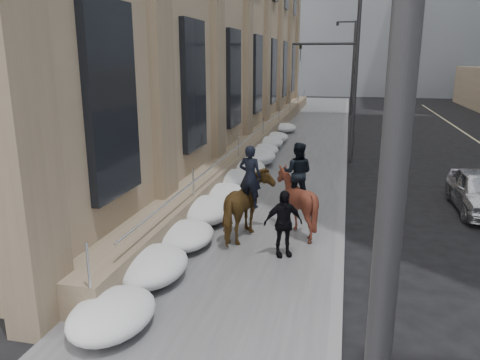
# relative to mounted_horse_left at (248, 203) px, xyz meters

# --- Properties ---
(ground) EXTENTS (140.00, 140.00, 0.00)m
(ground) POSITION_rel_mounted_horse_left_xyz_m (-0.10, -2.96, -1.12)
(ground) COLOR black
(ground) RESTS_ON ground
(sidewalk) EXTENTS (5.00, 80.00, 0.12)m
(sidewalk) POSITION_rel_mounted_horse_left_xyz_m (-0.10, 7.04, -1.06)
(sidewalk) COLOR #4F4F52
(sidewalk) RESTS_ON ground
(curb) EXTENTS (0.24, 80.00, 0.12)m
(curb) POSITION_rel_mounted_horse_left_xyz_m (2.52, 7.04, -1.06)
(curb) COLOR slate
(curb) RESTS_ON ground
(bg_building_far) EXTENTS (24.00, 12.00, 20.00)m
(bg_building_far) POSITION_rel_mounted_horse_left_xyz_m (-6.10, 69.04, 8.88)
(bg_building_far) COLOR gray
(bg_building_far) RESTS_ON ground
(streetlight_near) EXTENTS (1.71, 0.24, 8.00)m
(streetlight_near) POSITION_rel_mounted_horse_left_xyz_m (2.64, -8.96, 3.46)
(streetlight_near) COLOR #2D2D30
(streetlight_near) RESTS_ON ground
(streetlight_mid) EXTENTS (1.71, 0.24, 8.00)m
(streetlight_mid) POSITION_rel_mounted_horse_left_xyz_m (2.64, 11.04, 3.46)
(streetlight_mid) COLOR #2D2D30
(streetlight_mid) RESTS_ON ground
(streetlight_far) EXTENTS (1.71, 0.24, 8.00)m
(streetlight_far) POSITION_rel_mounted_horse_left_xyz_m (2.64, 31.04, 3.46)
(streetlight_far) COLOR #2D2D30
(streetlight_far) RESTS_ON ground
(traffic_signal) EXTENTS (4.10, 0.22, 6.00)m
(traffic_signal) POSITION_rel_mounted_horse_left_xyz_m (1.98, 19.04, 2.88)
(traffic_signal) COLOR #2D2D30
(traffic_signal) RESTS_ON ground
(snow_bank) EXTENTS (1.70, 18.10, 0.76)m
(snow_bank) POSITION_rel_mounted_horse_left_xyz_m (-1.52, 5.15, -0.65)
(snow_bank) COLOR silver
(snow_bank) RESTS_ON sidewalk
(mounted_horse_left) EXTENTS (1.28, 2.29, 2.59)m
(mounted_horse_left) POSITION_rel_mounted_horse_left_xyz_m (0.00, 0.00, 0.00)
(mounted_horse_left) COLOR #493216
(mounted_horse_left) RESTS_ON sidewalk
(mounted_horse_right) EXTENTS (1.60, 1.77, 2.58)m
(mounted_horse_right) POSITION_rel_mounted_horse_left_xyz_m (1.24, 0.78, 0.05)
(mounted_horse_right) COLOR #491F15
(mounted_horse_right) RESTS_ON sidewalk
(pedestrian) EXTENTS (1.08, 0.80, 1.71)m
(pedestrian) POSITION_rel_mounted_horse_left_xyz_m (1.11, -0.96, -0.15)
(pedestrian) COLOR black
(pedestrian) RESTS_ON sidewalk
(car_silver) EXTENTS (1.67, 4.06, 1.38)m
(car_silver) POSITION_rel_mounted_horse_left_xyz_m (6.96, 4.34, -0.43)
(car_silver) COLOR #B6B8BE
(car_silver) RESTS_ON ground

